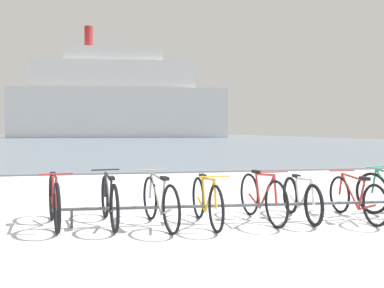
# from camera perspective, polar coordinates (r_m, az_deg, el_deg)

# --- Properties ---
(ground) EXTENTS (80.00, 132.00, 0.08)m
(ground) POSITION_cam_1_polar(r_m,az_deg,el_deg) (57.57, -8.17, 0.44)
(ground) COLOR silver
(bike_rack) EXTENTS (5.59, 0.35, 0.31)m
(bike_rack) POSITION_cam_1_polar(r_m,az_deg,el_deg) (6.38, 6.38, -8.78)
(bike_rack) COLOR #4C5156
(bike_rack) RESTS_ON ground
(bicycle_0) EXTENTS (0.54, 1.67, 0.85)m
(bicycle_0) POSITION_cam_1_polar(r_m,az_deg,el_deg) (6.47, -19.06, -7.72)
(bicycle_0) COLOR black
(bicycle_0) RESTS_ON ground
(bicycle_1) EXTENTS (0.47, 1.74, 0.82)m
(bicycle_1) POSITION_cam_1_polar(r_m,az_deg,el_deg) (6.35, -11.72, -7.93)
(bicycle_1) COLOR black
(bicycle_1) RESTS_ON ground
(bicycle_2) EXTENTS (0.53, 1.70, 0.83)m
(bicycle_2) POSITION_cam_1_polar(r_m,az_deg,el_deg) (6.13, -4.63, -8.21)
(bicycle_2) COLOR black
(bicycle_2) RESTS_ON ground
(bicycle_3) EXTENTS (0.46, 1.66, 0.81)m
(bicycle_3) POSITION_cam_1_polar(r_m,az_deg,el_deg) (6.20, 2.09, -8.19)
(bicycle_3) COLOR black
(bicycle_3) RESTS_ON ground
(bicycle_4) EXTENTS (0.46, 1.69, 0.85)m
(bicycle_4) POSITION_cam_1_polar(r_m,az_deg,el_deg) (6.55, 9.96, -7.53)
(bicycle_4) COLOR black
(bicycle_4) RESTS_ON ground
(bicycle_5) EXTENTS (0.46, 1.60, 0.76)m
(bicycle_5) POSITION_cam_1_polar(r_m,az_deg,el_deg) (6.82, 15.32, -7.54)
(bicycle_5) COLOR black
(bicycle_5) RESTS_ON ground
(bicycle_6) EXTENTS (0.46, 1.67, 0.77)m
(bicycle_6) POSITION_cam_1_polar(r_m,az_deg,el_deg) (7.13, 22.34, -7.15)
(bicycle_6) COLOR black
(bicycle_6) RESTS_ON ground
(ferry_ship) EXTENTS (43.33, 13.60, 22.43)m
(ferry_ship) POSITION_cam_1_polar(r_m,az_deg,el_deg) (83.35, -10.33, 6.09)
(ferry_ship) COLOR silver
(ferry_ship) RESTS_ON ground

